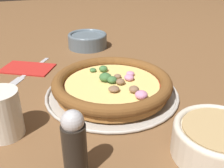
{
  "coord_description": "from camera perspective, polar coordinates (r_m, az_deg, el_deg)",
  "views": [
    {
      "loc": [
        0.18,
        0.52,
        0.31
      ],
      "look_at": [
        0.0,
        0.0,
        0.03
      ],
      "focal_mm": 42.0,
      "sensor_mm": 36.0,
      "label": 1
    }
  ],
  "objects": [
    {
      "name": "ground_plane",
      "position": [
        0.63,
        0.0,
        -2.36
      ],
      "size": [
        3.0,
        3.0,
        0.0
      ],
      "primitive_type": "plane",
      "color": "brown"
    },
    {
      "name": "pizza_tray",
      "position": [
        0.63,
        0.0,
        -2.04
      ],
      "size": [
        0.32,
        0.32,
        0.01
      ],
      "color": "#B7B2A8",
      "rests_on": "ground_plane"
    },
    {
      "name": "pizza",
      "position": [
        0.62,
        0.03,
        -0.03
      ],
      "size": [
        0.28,
        0.28,
        0.04
      ],
      "color": "#A86B33",
      "rests_on": "pizza_tray"
    },
    {
      "name": "bowl_near",
      "position": [
        0.47,
        22.09,
        -11.12
      ],
      "size": [
        0.15,
        0.15,
        0.06
      ],
      "color": "beige",
      "rests_on": "ground_plane"
    },
    {
      "name": "bowl_far",
      "position": [
        0.95,
        -5.34,
        9.54
      ],
      "size": [
        0.14,
        0.14,
        0.05
      ],
      "color": "slate",
      "rests_on": "ground_plane"
    },
    {
      "name": "drinking_cup",
      "position": [
        0.52,
        -22.84,
        -6.02
      ],
      "size": [
        0.07,
        0.07,
        0.09
      ],
      "color": "silver",
      "rests_on": "ground_plane"
    },
    {
      "name": "napkin",
      "position": [
        0.81,
        -17.95,
        3.39
      ],
      "size": [
        0.17,
        0.15,
        0.01
      ],
      "rotation": [
        0.0,
        0.0,
        -0.52
      ],
      "color": "#B2231E",
      "rests_on": "ground_plane"
    },
    {
      "name": "fork",
      "position": [
        0.79,
        -17.54,
        2.64
      ],
      "size": [
        0.12,
        0.17,
        0.0
      ],
      "rotation": [
        0.0,
        0.0,
        7.27
      ],
      "color": "#B7B7BC",
      "rests_on": "ground_plane"
    },
    {
      "name": "pepper_shaker",
      "position": [
        0.39,
        -8.2,
        -12.91
      ],
      "size": [
        0.04,
        0.04,
        0.11
      ],
      "color": "black",
      "rests_on": "ground_plane"
    }
  ]
}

